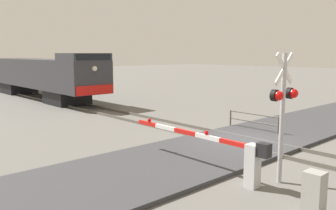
% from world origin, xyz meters
% --- Properties ---
extents(ground_plane, '(160.00, 160.00, 0.00)m').
position_xyz_m(ground_plane, '(0.00, 0.00, 0.00)').
color(ground_plane, '#605E59').
extents(rail_track_left, '(0.08, 80.00, 0.15)m').
position_xyz_m(rail_track_left, '(-0.72, 0.00, 0.07)').
color(rail_track_left, '#59544C').
rests_on(rail_track_left, ground_plane).
extents(rail_track_right, '(0.08, 80.00, 0.15)m').
position_xyz_m(rail_track_right, '(0.72, 0.00, 0.07)').
color(rail_track_right, '#59544C').
rests_on(rail_track_right, ground_plane).
extents(road_surface, '(36.00, 4.59, 0.15)m').
position_xyz_m(road_surface, '(0.00, 0.00, 0.07)').
color(road_surface, '#38383A').
rests_on(road_surface, ground_plane).
extents(locomotive, '(3.01, 18.67, 3.88)m').
position_xyz_m(locomotive, '(0.00, 21.16, 2.06)').
color(locomotive, black).
rests_on(locomotive, ground_plane).
extents(crossing_signal, '(1.18, 0.33, 3.92)m').
position_xyz_m(crossing_signal, '(-3.05, -3.57, 2.42)').
color(crossing_signal, '#ADADB2').
rests_on(crossing_signal, ground_plane).
extents(crossing_gate, '(0.36, 5.84, 1.40)m').
position_xyz_m(crossing_gate, '(-3.99, -2.51, 0.87)').
color(crossing_gate, silver).
rests_on(crossing_gate, ground_plane).
extents(utility_cabinet, '(0.42, 0.45, 1.12)m').
position_xyz_m(utility_cabinet, '(-4.50, -5.29, 0.56)').
color(utility_cabinet, '#999993').
rests_on(utility_cabinet, ground_plane).
extents(guard_railing, '(0.08, 2.85, 0.95)m').
position_xyz_m(guard_railing, '(2.21, 0.97, 0.62)').
color(guard_railing, '#4C4742').
rests_on(guard_railing, ground_plane).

